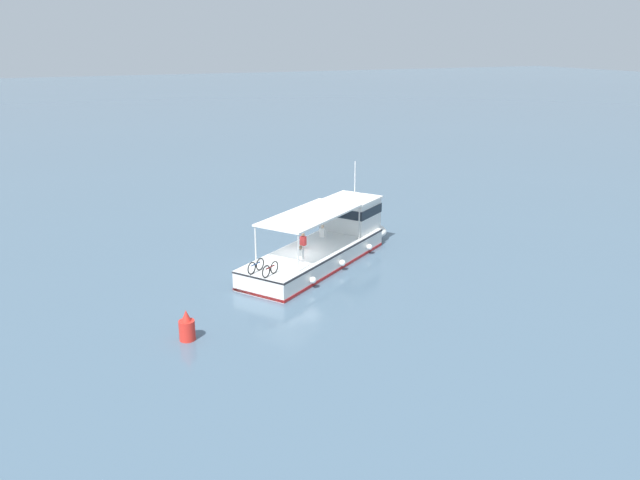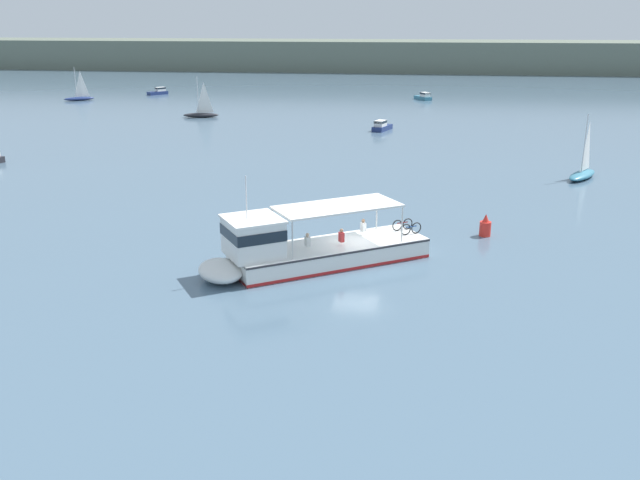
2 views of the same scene
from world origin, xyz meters
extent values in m
plane|color=slate|center=(0.00, 0.00, 0.00)|extent=(400.00, 400.00, 0.00)
cube|color=#606B5B|center=(0.00, 150.02, 3.73)|extent=(400.00, 28.00, 7.45)
cube|color=white|center=(-1.43, -0.51, 0.55)|extent=(10.73, 8.72, 1.10)
ellipsoid|color=white|center=(-6.56, -4.00, 0.55)|extent=(3.47, 3.67, 1.01)
cube|color=red|center=(-1.43, -0.51, 0.10)|extent=(10.75, 8.75, 0.16)
cube|color=#2D2D33|center=(-1.43, -0.51, 1.02)|extent=(10.76, 8.77, 0.10)
cube|color=white|center=(-5.07, -2.98, 2.05)|extent=(3.68, 3.71, 1.90)
cube|color=#19232D|center=(-5.07, -2.98, 2.38)|extent=(3.75, 3.79, 0.56)
cube|color=white|center=(-5.07, -2.98, 3.06)|extent=(3.90, 3.93, 0.12)
cube|color=white|center=(-1.06, -0.26, 3.15)|extent=(7.20, 6.20, 0.10)
cylinder|color=silver|center=(-2.98, -3.21, 2.10)|extent=(0.08, 0.08, 2.00)
cylinder|color=silver|center=(-4.51, -0.96, 2.10)|extent=(0.08, 0.08, 2.00)
cylinder|color=silver|center=(2.40, 0.45, 2.10)|extent=(0.08, 0.08, 2.00)
cylinder|color=silver|center=(0.87, 2.70, 2.10)|extent=(0.08, 0.08, 2.00)
cylinder|color=silver|center=(-5.32, -3.15, 4.22)|extent=(0.06, 0.06, 2.20)
sphere|color=white|center=(-5.24, -0.95, 0.50)|extent=(0.36, 0.36, 0.36)
sphere|color=white|center=(-2.51, 0.91, 0.50)|extent=(0.36, 0.36, 0.36)
sphere|color=white|center=(0.05, 2.65, 0.50)|extent=(0.36, 0.36, 0.36)
torus|color=black|center=(2.59, 1.68, 1.43)|extent=(0.58, 0.42, 0.66)
torus|color=black|center=(3.17, 2.07, 1.43)|extent=(0.58, 0.42, 0.66)
cylinder|color=#1E478C|center=(2.88, 1.87, 1.55)|extent=(0.61, 0.44, 0.06)
torus|color=black|center=(2.08, 2.42, 1.43)|extent=(0.58, 0.42, 0.66)
torus|color=black|center=(2.66, 2.81, 1.43)|extent=(0.58, 0.42, 0.66)
cylinder|color=maroon|center=(2.37, 2.62, 1.55)|extent=(0.61, 0.44, 0.06)
cube|color=white|center=(0.21, 1.38, 1.56)|extent=(0.36, 0.39, 0.52)
sphere|color=#9E7051|center=(0.21, 1.38, 1.93)|extent=(0.20, 0.20, 0.20)
cube|color=red|center=(-0.79, -0.65, 1.56)|extent=(0.36, 0.39, 0.52)
sphere|color=#9E7051|center=(-0.79, -0.65, 1.93)|extent=(0.20, 0.20, 0.20)
cube|color=white|center=(-2.47, -1.68, 1.56)|extent=(0.36, 0.39, 0.52)
sphere|color=beige|center=(-2.47, -1.68, 1.93)|extent=(0.20, 0.20, 0.20)
cube|color=navy|center=(-1.50, 46.90, 0.28)|extent=(2.37, 3.83, 0.56)
cube|color=white|center=(-1.70, 46.30, 0.91)|extent=(1.50, 1.87, 0.70)
cube|color=#19232D|center=(-1.70, 46.30, 1.09)|extent=(1.52, 1.87, 0.28)
ellipsoid|color=#232328|center=(-26.60, 54.60, 0.30)|extent=(4.97, 2.20, 0.60)
cylinder|color=silver|center=(-26.90, 54.55, 3.00)|extent=(0.08, 0.08, 4.80)
pyramid|color=white|center=(-26.06, 54.73, 2.69)|extent=(1.69, 0.35, 4.08)
ellipsoid|color=navy|center=(-52.74, 71.15, 0.30)|extent=(4.63, 4.08, 0.60)
cylinder|color=silver|center=(-52.98, 70.97, 3.00)|extent=(0.08, 0.08, 4.80)
pyramid|color=white|center=(-52.33, 71.52, 2.69)|extent=(1.37, 1.10, 4.08)
ellipsoid|color=teal|center=(16.68, 23.22, 0.30)|extent=(3.61, 4.86, 0.60)
cylinder|color=silver|center=(16.53, 22.96, 3.00)|extent=(0.08, 0.08, 4.80)
pyramid|color=white|center=(16.92, 23.71, 2.69)|extent=(0.90, 1.50, 4.08)
cube|color=teal|center=(3.14, 80.65, 0.28)|extent=(3.03, 3.74, 0.56)
cube|color=white|center=(3.48, 80.12, 0.91)|extent=(1.75, 1.93, 0.70)
cube|color=#19232D|center=(3.48, 80.12, 1.09)|extent=(1.77, 1.94, 0.28)
cube|color=navy|center=(-43.41, 81.82, 0.28)|extent=(3.20, 3.66, 0.56)
cube|color=white|center=(-43.04, 82.32, 0.91)|extent=(1.80, 1.92, 0.70)
cube|color=#19232D|center=(-43.04, 82.32, 1.09)|extent=(1.82, 1.94, 0.28)
cylinder|color=red|center=(7.35, 5.76, 0.45)|extent=(0.70, 0.70, 0.90)
cone|color=red|center=(7.35, 5.76, 1.15)|extent=(0.42, 0.42, 0.50)
camera|label=1|loc=(12.32, 30.83, 12.55)|focal=35.61mm
camera|label=2|loc=(3.23, -35.31, 12.71)|focal=38.26mm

